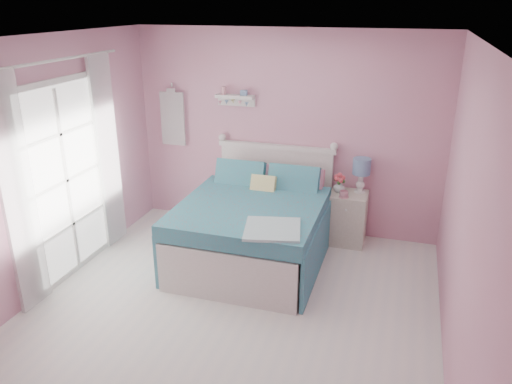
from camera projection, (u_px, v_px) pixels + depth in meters
The scene contains 13 objects.
floor at pixel (226, 318), 4.86m from camera, with size 4.50×4.50×0.00m, color silver.
room_shell at pixel (222, 163), 4.29m from camera, with size 4.50×4.50×4.50m.
bed at pixel (255, 228), 5.86m from camera, with size 1.57×2.00×1.15m.
nightstand at pixel (347, 218), 6.28m from camera, with size 0.46×0.45×0.66m.
table_lamp at pixel (362, 169), 6.11m from camera, with size 0.22×0.22×0.44m.
vase at pixel (339, 186), 6.20m from camera, with size 0.14×0.14×0.15m, color silver.
teacup at pixel (344, 194), 6.04m from camera, with size 0.11×0.11×0.08m, color #CB889B.
roses at pixel (339, 178), 6.15m from camera, with size 0.14×0.11×0.12m.
wall_shelf at pixel (235, 97), 6.37m from camera, with size 0.50×0.15×0.25m.
hanging_dress at pixel (173, 119), 6.73m from camera, with size 0.34×0.03×0.72m, color white.
french_door at pixel (66, 181), 5.38m from camera, with size 0.04×1.32×2.16m.
curtain_near at pixel (18, 197), 4.66m from camera, with size 0.04×0.40×2.32m, color white.
curtain_far at pixel (108, 153), 5.99m from camera, with size 0.04×0.40×2.32m, color white.
Camera 1 is at (1.49, -3.82, 2.90)m, focal length 35.00 mm.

